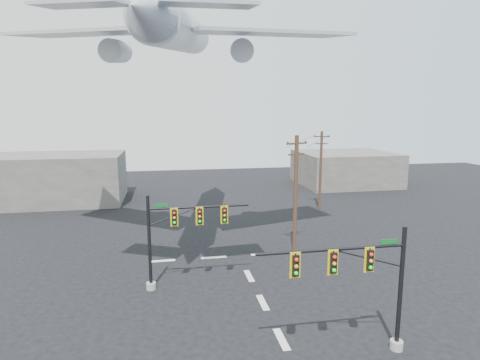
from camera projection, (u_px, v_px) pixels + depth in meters
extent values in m
plane|color=black|center=(281.00, 339.00, 20.23)|extent=(120.00, 120.00, 0.00)
cube|color=silver|center=(281.00, 339.00, 20.23)|extent=(0.40, 2.00, 0.01)
cube|color=silver|center=(263.00, 302.00, 24.10)|extent=(0.40, 2.00, 0.01)
cube|color=silver|center=(249.00, 276.00, 27.97)|extent=(0.40, 2.00, 0.01)
cube|color=silver|center=(162.00, 261.00, 30.77)|extent=(2.00, 0.40, 0.01)
cube|color=silver|center=(214.00, 257.00, 31.49)|extent=(2.00, 0.40, 0.01)
cube|color=silver|center=(263.00, 254.00, 32.21)|extent=(2.00, 0.40, 0.01)
cube|color=silver|center=(310.00, 251.00, 32.93)|extent=(2.00, 0.40, 0.01)
cylinder|color=gray|center=(396.00, 345.00, 19.37)|extent=(0.62, 0.62, 0.44)
cylinder|color=black|center=(400.00, 289.00, 18.88)|extent=(0.21, 0.21, 6.16)
cylinder|color=black|center=(332.00, 250.00, 17.87)|extent=(7.02, 0.14, 0.14)
cylinder|color=black|center=(368.00, 258.00, 18.28)|extent=(3.67, 0.07, 0.07)
cube|color=black|center=(369.00, 260.00, 18.15)|extent=(0.30, 0.26, 0.97)
cube|color=gold|center=(369.00, 260.00, 18.17)|extent=(0.48, 0.04, 1.19)
sphere|color=red|center=(371.00, 254.00, 17.95)|extent=(0.18, 0.18, 0.18)
sphere|color=orange|center=(371.00, 261.00, 18.01)|extent=(0.18, 0.18, 0.18)
sphere|color=#0DDE1C|center=(371.00, 268.00, 18.06)|extent=(0.18, 0.18, 0.18)
cube|color=black|center=(333.00, 262.00, 17.84)|extent=(0.30, 0.26, 0.97)
cube|color=gold|center=(333.00, 262.00, 17.85)|extent=(0.48, 0.04, 1.19)
sphere|color=red|center=(335.00, 257.00, 17.64)|extent=(0.18, 0.18, 0.18)
sphere|color=orange|center=(334.00, 264.00, 17.69)|extent=(0.18, 0.18, 0.18)
sphere|color=#0DDE1C|center=(334.00, 270.00, 17.74)|extent=(0.18, 0.18, 0.18)
cube|color=black|center=(295.00, 265.00, 17.52)|extent=(0.30, 0.26, 0.97)
cube|color=gold|center=(295.00, 265.00, 17.54)|extent=(0.48, 0.04, 1.19)
sphere|color=red|center=(297.00, 260.00, 17.32)|extent=(0.18, 0.18, 0.18)
sphere|color=orange|center=(296.00, 267.00, 17.37)|extent=(0.18, 0.18, 0.18)
sphere|color=#0DDE1C|center=(296.00, 273.00, 17.43)|extent=(0.18, 0.18, 0.18)
cube|color=#0B521A|center=(389.00, 242.00, 18.27)|extent=(0.84, 0.04, 0.23)
cylinder|color=gray|center=(151.00, 286.00, 25.88)|extent=(0.62, 0.62, 0.44)
cylinder|color=black|center=(149.00, 243.00, 25.39)|extent=(0.21, 0.21, 6.21)
cylinder|color=black|center=(199.00, 207.00, 25.58)|extent=(6.39, 0.14, 0.14)
cylinder|color=black|center=(174.00, 216.00, 25.39)|extent=(3.37, 0.07, 0.07)
cube|color=black|center=(174.00, 217.00, 25.26)|extent=(0.30, 0.27, 0.98)
cube|color=gold|center=(174.00, 217.00, 25.28)|extent=(0.49, 0.04, 1.20)
sphere|color=red|center=(174.00, 213.00, 25.06)|extent=(0.18, 0.18, 0.18)
sphere|color=orange|center=(174.00, 218.00, 25.12)|extent=(0.18, 0.18, 0.18)
sphere|color=#0DDE1C|center=(174.00, 223.00, 25.17)|extent=(0.18, 0.18, 0.18)
cube|color=black|center=(200.00, 216.00, 25.55)|extent=(0.30, 0.27, 0.98)
cube|color=gold|center=(200.00, 216.00, 25.57)|extent=(0.49, 0.04, 1.20)
sphere|color=red|center=(200.00, 212.00, 25.35)|extent=(0.18, 0.18, 0.18)
sphere|color=orange|center=(200.00, 217.00, 25.40)|extent=(0.18, 0.18, 0.18)
sphere|color=#0DDE1C|center=(200.00, 221.00, 25.46)|extent=(0.18, 0.18, 0.18)
cube|color=black|center=(224.00, 215.00, 25.84)|extent=(0.30, 0.27, 0.98)
cube|color=gold|center=(224.00, 215.00, 25.85)|extent=(0.49, 0.04, 1.20)
sphere|color=red|center=(225.00, 211.00, 25.64)|extent=(0.18, 0.18, 0.18)
sphere|color=orange|center=(225.00, 215.00, 25.69)|extent=(0.18, 0.18, 0.18)
sphere|color=#0DDE1C|center=(225.00, 220.00, 25.74)|extent=(0.18, 0.18, 0.18)
cube|color=#0B521A|center=(161.00, 205.00, 25.06)|extent=(0.84, 0.04, 0.23)
cylinder|color=#4C3120|center=(295.00, 196.00, 31.66)|extent=(0.32, 0.32, 9.52)
cube|color=#4C3120|center=(297.00, 143.00, 30.95)|extent=(1.84, 0.74, 0.13)
cube|color=#4C3120|center=(297.00, 154.00, 31.09)|extent=(1.44, 0.60, 0.13)
cylinder|color=black|center=(288.00, 143.00, 30.52)|extent=(0.11, 0.11, 0.13)
cylinder|color=black|center=(297.00, 142.00, 30.93)|extent=(0.11, 0.11, 0.13)
cylinder|color=black|center=(305.00, 142.00, 31.34)|extent=(0.11, 0.11, 0.13)
cylinder|color=#4C3120|center=(321.00, 170.00, 46.59)|extent=(0.31, 0.31, 9.06)
cube|color=#4C3120|center=(322.00, 137.00, 45.92)|extent=(1.82, 0.45, 0.12)
cube|color=#4C3120|center=(322.00, 144.00, 46.06)|extent=(1.42, 0.37, 0.12)
cylinder|color=black|center=(315.00, 136.00, 45.90)|extent=(0.10, 0.10, 0.12)
cylinder|color=black|center=(322.00, 136.00, 45.90)|extent=(0.10, 0.10, 0.12)
cylinder|color=black|center=(329.00, 136.00, 45.91)|extent=(0.10, 0.10, 0.12)
cylinder|color=black|center=(303.00, 140.00, 38.29)|extent=(7.73, 13.97, 0.03)
cylinder|color=black|center=(320.00, 140.00, 38.59)|extent=(7.67, 13.97, 0.03)
cylinder|color=#B0B6BD|center=(179.00, 30.00, 31.64)|extent=(6.87, 20.55, 5.43)
cone|color=#B0B6BD|center=(196.00, 39.00, 43.41)|extent=(4.01, 5.30, 3.67)
cone|color=#B0B6BD|center=(143.00, 11.00, 19.86)|extent=(3.69, 5.20, 3.35)
cube|color=#B0B6BD|center=(83.00, 33.00, 30.39)|extent=(13.14, 11.18, 0.75)
cube|color=#B0B6BD|center=(270.00, 33.00, 30.38)|extent=(13.66, 7.56, 0.75)
cylinder|color=#B0B6BD|center=(116.00, 51.00, 31.55)|extent=(2.38, 3.64, 2.14)
cylinder|color=#B0B6BD|center=(242.00, 51.00, 31.54)|extent=(2.38, 3.64, 2.14)
cube|color=#B0B6BD|center=(82.00, 4.00, 20.29)|extent=(5.44, 4.13, 0.43)
cube|color=#B0B6BD|center=(208.00, 4.00, 20.28)|extent=(5.13, 2.57, 0.43)
cube|color=slate|center=(48.00, 179.00, 50.01)|extent=(18.00, 10.00, 6.00)
cube|color=slate|center=(345.00, 168.00, 62.51)|extent=(14.00, 12.00, 5.00)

